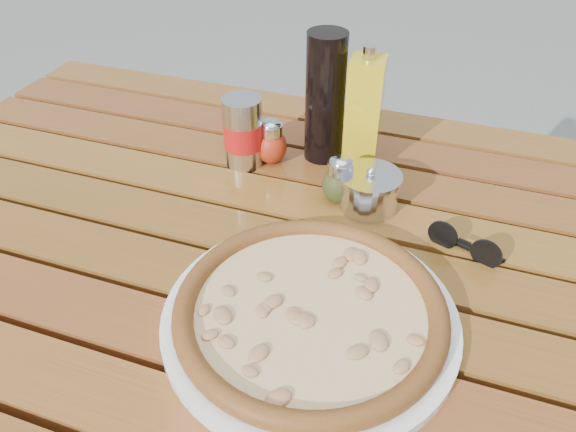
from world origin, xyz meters
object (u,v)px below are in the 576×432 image
(olive_oil_cruet, at_px, (364,114))
(soda_can, at_px, (243,132))
(table, at_px, (284,278))
(oregano_shaker, at_px, (340,180))
(plate, at_px, (310,318))
(dark_bottle, at_px, (325,98))
(parmesan_tin, at_px, (369,190))
(pizza, at_px, (310,309))
(pepper_shaker, at_px, (271,142))
(sunglasses, at_px, (465,245))

(olive_oil_cruet, bearing_deg, soda_can, -162.68)
(table, relative_size, olive_oil_cruet, 6.67)
(oregano_shaker, height_order, soda_can, soda_can)
(plate, relative_size, dark_bottle, 1.64)
(table, relative_size, plate, 3.89)
(soda_can, bearing_deg, plate, -54.94)
(oregano_shaker, relative_size, dark_bottle, 0.37)
(plate, distance_m, parmesan_tin, 0.26)
(olive_oil_cruet, bearing_deg, pizza, -85.60)
(pepper_shaker, distance_m, parmesan_tin, 0.20)
(table, height_order, oregano_shaker, oregano_shaker)
(pizza, bearing_deg, plate, -104.04)
(table, relative_size, soda_can, 11.67)
(olive_oil_cruet, distance_m, sunglasses, 0.27)
(table, bearing_deg, soda_can, 127.45)
(pizza, relative_size, oregano_shaker, 4.56)
(oregano_shaker, height_order, olive_oil_cruet, olive_oil_cruet)
(sunglasses, bearing_deg, dark_bottle, 163.87)
(oregano_shaker, distance_m, parmesan_tin, 0.05)
(table, height_order, parmesan_tin, parmesan_tin)
(pizza, height_order, pepper_shaker, pepper_shaker)
(pizza, xyz_separation_m, oregano_shaker, (-0.03, 0.25, 0.02))
(soda_can, bearing_deg, sunglasses, -17.09)
(pizza, distance_m, soda_can, 0.38)
(oregano_shaker, bearing_deg, table, -111.97)
(pizza, bearing_deg, parmesan_tin, 87.17)
(sunglasses, bearing_deg, plate, -111.22)
(olive_oil_cruet, bearing_deg, table, -103.09)
(sunglasses, bearing_deg, oregano_shaker, -178.42)
(plate, distance_m, olive_oil_cruet, 0.38)
(table, relative_size, pizza, 3.75)
(pizza, xyz_separation_m, sunglasses, (0.16, 0.19, -0.01))
(plate, relative_size, pizza, 0.96)
(plate, bearing_deg, sunglasses, 49.72)
(dark_bottle, bearing_deg, sunglasses, -35.19)
(dark_bottle, distance_m, parmesan_tin, 0.18)
(soda_can, bearing_deg, oregano_shaker, -16.67)
(dark_bottle, bearing_deg, olive_oil_cruet, -6.01)
(pepper_shaker, distance_m, dark_bottle, 0.12)
(oregano_shaker, bearing_deg, pizza, -82.36)
(pepper_shaker, relative_size, parmesan_tin, 0.77)
(parmesan_tin, distance_m, sunglasses, 0.16)
(pepper_shaker, distance_m, oregano_shaker, 0.16)
(table, relative_size, parmesan_tin, 13.19)
(pepper_shaker, bearing_deg, table, -64.61)
(plate, relative_size, sunglasses, 3.26)
(pizza, height_order, olive_oil_cruet, olive_oil_cruet)
(plate, xyz_separation_m, parmesan_tin, (0.01, 0.25, 0.02))
(table, distance_m, soda_can, 0.26)
(pizza, distance_m, oregano_shaker, 0.26)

